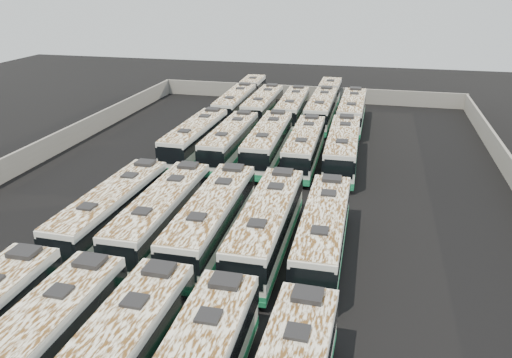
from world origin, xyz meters
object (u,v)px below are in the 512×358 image
Objects in this scene: bus_back_center at (293,108)px; bus_midfront_right at (267,226)px; bus_back_far_right at (352,112)px; bus_midback_far_right at (343,148)px; bus_midfront_far_left at (112,210)px; bus_midback_far_left at (196,138)px; bus_midfront_center at (212,220)px; bus_midback_center at (268,142)px; bus_midfront_far_right at (323,232)px; bus_midback_right at (305,147)px; bus_midfront_left at (162,215)px; bus_midback_left at (230,141)px; bus_back_right at (324,103)px; bus_back_left at (263,106)px; bus_back_far_left at (242,99)px.

bus_midfront_right is at bearing -84.96° from bus_back_center.
bus_midback_far_right is at bearing -89.89° from bus_back_far_right.
bus_midfront_far_left is 17.52m from bus_midback_far_left.
bus_midfront_center reaches higher than bus_midback_center.
bus_midfront_right is 1.04× the size of bus_midfront_far_right.
bus_midfront_right reaches higher than bus_midback_right.
bus_midback_left is at bearing 89.93° from bus_midfront_left.
bus_midfront_center is 19.06m from bus_midback_far_right.
bus_midfront_center is at bearing -96.03° from bus_back_right.
bus_back_right is at bearing 89.89° from bus_midfront_right.
bus_midfront_far_right is (11.25, 0.11, -0.04)m from bus_midfront_left.
bus_midback_center is at bearing 2.78° from bus_midback_far_left.
bus_midback_far_left is 1.03× the size of bus_midback_left.
bus_midfront_left reaches higher than bus_midfront_far_right.
bus_midfront_center reaches higher than bus_midfront_far_left.
bus_midback_far_left reaches higher than bus_midback_left.
bus_midfront_far_left is 0.97× the size of bus_back_far_right.
bus_back_left is at bearing 102.94° from bus_midfront_right.
bus_midfront_right is 1.00× the size of bus_back_far_right.
bus_back_far_left reaches higher than bus_midback_right.
bus_back_far_right is (7.41, -0.11, 0.07)m from bus_back_center.
bus_midfront_right is 1.02× the size of bus_midback_far_left.
bus_midfront_right is 1.03× the size of bus_back_left.
bus_midfront_left reaches higher than bus_back_far_left.
bus_midback_left is at bearing 179.44° from bus_midback_far_right.
bus_midfront_left is at bearing -76.89° from bus_midback_far_left.
bus_midfront_right is (11.23, 0.13, 0.06)m from bus_midfront_far_left.
bus_back_left is 1.00× the size of bus_back_center.
bus_back_right is (7.54, 18.37, 0.06)m from bus_midback_left.
bus_back_far_left is 1.55× the size of bus_back_center.
bus_midback_left is (-11.32, 17.28, -0.00)m from bus_midfront_far_right.
bus_midback_far_left reaches higher than bus_midback_right.
bus_midback_right is (7.52, 17.32, -0.04)m from bus_midfront_left.
bus_midfront_center is 36.00m from bus_back_right.
bus_back_far_left is (-0.07, 18.50, -0.03)m from bus_midback_far_left.
bus_back_far_left is (-15.08, 35.76, 0.01)m from bus_midfront_far_right.
bus_midfront_center is at bearing -179.28° from bus_midfront_far_right.
bus_midfront_far_left is 0.65× the size of bus_back_far_left.
bus_midfront_far_right is 20.65m from bus_midback_left.
bus_midfront_right reaches higher than bus_midback_far_right.
bus_midback_right is 15.33m from bus_back_center.
bus_back_far_left is at bearing 152.98° from bus_back_center.
bus_midback_far_right reaches higher than bus_midback_left.
bus_midfront_left is 32.43m from bus_back_center.
bus_back_left is at bearing 89.76° from bus_midfront_left.
bus_back_far_left is 11.31m from bus_back_right.
bus_back_left is at bearing -155.72° from bus_back_right.
bus_midfront_left is 34.01m from bus_back_far_right.
bus_midback_right is 0.99× the size of bus_back_center.
bus_midback_center is (-3.72, 17.63, -0.00)m from bus_midfront_right.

